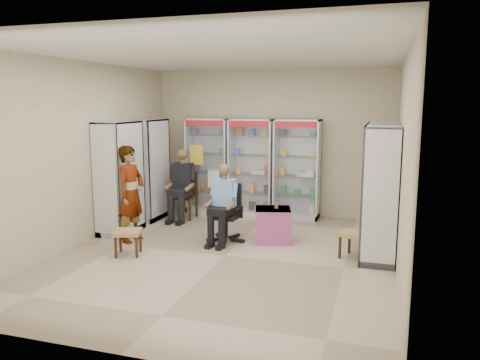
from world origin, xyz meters
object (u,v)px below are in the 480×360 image
(cabinet_left_near, at_px, (119,178))
(standing_man, at_px, (131,194))
(cabinet_right_far, at_px, (381,182))
(cabinet_back_left, at_px, (209,166))
(seated_shopkeeper, at_px, (225,206))
(woven_stool_a, at_px, (354,245))
(woven_stool_b, at_px, (128,243))
(cabinet_back_right, at_px, (297,169))
(wooden_chair, at_px, (185,196))
(cabinet_left_far, at_px, (149,170))
(pink_trunk, at_px, (273,225))
(cabinet_back_mid, at_px, (252,167))
(cabinet_right_near, at_px, (380,194))
(office_chair, at_px, (226,213))

(cabinet_left_near, distance_m, standing_man, 0.63)
(cabinet_right_far, distance_m, cabinet_left_near, 4.55)
(cabinet_back_left, xyz_separation_m, seated_shopkeeper, (1.06, -2.04, -0.38))
(woven_stool_a, height_order, woven_stool_b, woven_stool_a)
(cabinet_back_right, height_order, wooden_chair, cabinet_back_right)
(cabinet_left_far, relative_size, pink_trunk, 3.40)
(woven_stool_b, bearing_deg, cabinet_left_far, 109.70)
(woven_stool_b, bearing_deg, pink_trunk, 34.86)
(cabinet_back_mid, relative_size, standing_man, 1.23)
(woven_stool_a, relative_size, standing_man, 0.25)
(woven_stool_b, relative_size, standing_man, 0.24)
(seated_shopkeeper, bearing_deg, woven_stool_b, -132.09)
(wooden_chair, bearing_deg, cabinet_back_right, 18.75)
(cabinet_back_mid, relative_size, cabinet_right_near, 1.00)
(cabinet_left_far, height_order, pink_trunk, cabinet_left_far)
(cabinet_back_right, xyz_separation_m, cabinet_left_near, (-2.83, -2.03, 0.00))
(cabinet_right_far, xyz_separation_m, woven_stool_a, (-0.33, -1.10, -0.80))
(cabinet_back_right, relative_size, pink_trunk, 3.40)
(cabinet_back_right, relative_size, woven_stool_b, 5.10)
(cabinet_right_far, relative_size, woven_stool_a, 4.98)
(cabinet_back_right, xyz_separation_m, woven_stool_a, (1.30, -2.23, -0.80))
(cabinet_back_right, xyz_separation_m, seated_shopkeeper, (-0.84, -2.04, -0.38))
(cabinet_right_near, height_order, woven_stool_a, cabinet_right_near)
(office_chair, bearing_deg, wooden_chair, 142.03)
(office_chair, distance_m, woven_stool_b, 1.68)
(seated_shopkeeper, xyz_separation_m, woven_stool_a, (2.14, -0.19, -0.42))
(cabinet_back_left, bearing_deg, cabinet_left_far, -135.00)
(cabinet_right_near, bearing_deg, cabinet_back_mid, 49.16)
(wooden_chair, bearing_deg, cabinet_left_near, -117.61)
(seated_shopkeeper, distance_m, woven_stool_a, 2.19)
(cabinet_back_right, bearing_deg, cabinet_right_near, -53.84)
(cabinet_back_mid, xyz_separation_m, cabinet_left_near, (-1.88, -2.03, 0.00))
(cabinet_back_mid, height_order, cabinet_left_far, same)
(cabinet_back_left, relative_size, cabinet_right_far, 1.00)
(seated_shopkeeper, bearing_deg, cabinet_back_mid, 99.00)
(office_chair, xyz_separation_m, standing_man, (-1.54, -0.44, 0.32))
(cabinet_back_mid, distance_m, cabinet_right_far, 2.82)
(cabinet_back_mid, distance_m, office_chair, 2.06)
(seated_shopkeeper, xyz_separation_m, standing_man, (-1.54, -0.39, 0.19))
(cabinet_left_near, bearing_deg, standing_man, 48.74)
(standing_man, bearing_deg, cabinet_right_near, -80.93)
(cabinet_back_mid, xyz_separation_m, pink_trunk, (0.87, -1.76, -0.72))
(cabinet_back_right, relative_size, cabinet_right_far, 1.00)
(office_chair, xyz_separation_m, woven_stool_b, (-1.21, -1.14, -0.29))
(cabinet_right_far, relative_size, cabinet_left_near, 1.00)
(wooden_chair, height_order, pink_trunk, wooden_chair)
(cabinet_right_near, relative_size, standing_man, 1.23)
(cabinet_left_far, relative_size, cabinet_left_near, 1.00)
(cabinet_left_far, xyz_separation_m, office_chair, (1.99, -1.06, -0.51))
(cabinet_back_right, distance_m, cabinet_left_near, 3.48)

